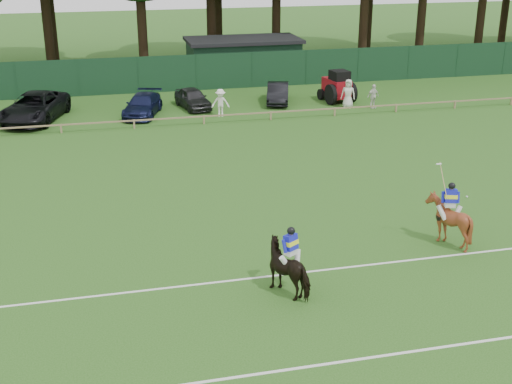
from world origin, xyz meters
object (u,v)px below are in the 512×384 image
object	(u,v)px
horse_dark	(290,268)
spectator_mid	(373,96)
horse_chestnut	(448,220)
estate_black	(278,93)
spectator_left	(220,103)
sedan_navy	(143,105)
utility_shed	(243,59)
spectator_right	(348,94)
suv_black	(35,107)
hatch_grey	(193,98)
polo_ball	(467,197)
tractor	(338,87)

from	to	relation	value
horse_dark	spectator_mid	bearing A→B (deg)	-150.95
horse_chestnut	estate_black	bearing A→B (deg)	-72.16
estate_black	spectator_left	world-z (taller)	spectator_left
sedan_navy	utility_shed	world-z (taller)	utility_shed
sedan_navy	spectator_right	world-z (taller)	spectator_right
suv_black	horse_chestnut	bearing A→B (deg)	-36.61
spectator_left	hatch_grey	bearing A→B (deg)	130.94
sedan_navy	utility_shed	size ratio (longest dim) A/B	0.52
sedan_navy	polo_ball	distance (m)	20.86
hatch_grey	estate_black	distance (m)	5.59
horse_dark	suv_black	distance (m)	24.79
polo_ball	spectator_right	bearing A→B (deg)	87.61
horse_dark	utility_shed	size ratio (longest dim) A/B	0.23
hatch_grey	estate_black	size ratio (longest dim) A/B	0.96
tractor	polo_ball	bearing A→B (deg)	-100.51
hatch_grey	horse_dark	bearing A→B (deg)	-102.94
horse_chestnut	estate_black	distance (m)	22.10
estate_black	spectator_left	xyz separation A→B (m)	(-4.28, -2.60, 0.20)
spectator_left	spectator_mid	distance (m)	9.72
spectator_right	suv_black	bearing A→B (deg)	-154.19
suv_black	tractor	size ratio (longest dim) A/B	2.15
hatch_grey	spectator_right	size ratio (longest dim) A/B	2.05
horse_chestnut	sedan_navy	distance (m)	22.74
suv_black	tractor	distance (m)	18.88
estate_black	utility_shed	world-z (taller)	utility_shed
hatch_grey	utility_shed	bearing A→B (deg)	46.48
spectator_mid	spectator_right	bearing A→B (deg)	143.92
hatch_grey	spectator_left	distance (m)	2.79
hatch_grey	polo_ball	distance (m)	20.15
horse_dark	suv_black	xyz separation A→B (m)	(-8.88, 23.15, 0.00)
horse_chestnut	spectator_right	world-z (taller)	spectator_right
spectator_left	tractor	bearing A→B (deg)	26.00
sedan_navy	tractor	world-z (taller)	tractor
utility_shed	horse_chestnut	bearing A→B (deg)	-88.51
estate_black	spectator_mid	distance (m)	6.12
hatch_grey	sedan_navy	bearing A→B (deg)	-172.78
horse_chestnut	polo_ball	bearing A→B (deg)	-110.93
hatch_grey	polo_ball	world-z (taller)	hatch_grey
horse_chestnut	sedan_navy	xyz separation A→B (m)	(-9.05, 20.86, -0.26)
polo_ball	spectator_left	bearing A→B (deg)	115.76
estate_black	spectator_right	world-z (taller)	spectator_right
estate_black	spectator_mid	xyz separation A→B (m)	(5.44, -2.81, 0.12)
spectator_right	horse_dark	bearing A→B (deg)	-85.05
horse_chestnut	spectator_left	distance (m)	20.02
spectator_mid	polo_ball	world-z (taller)	spectator_mid
sedan_navy	hatch_grey	bearing A→B (deg)	36.79
polo_ball	tractor	bearing A→B (deg)	88.20
spectator_left	sedan_navy	bearing A→B (deg)	176.06
spectator_mid	estate_black	bearing A→B (deg)	133.61
spectator_right	horse_chestnut	bearing A→B (deg)	-70.77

